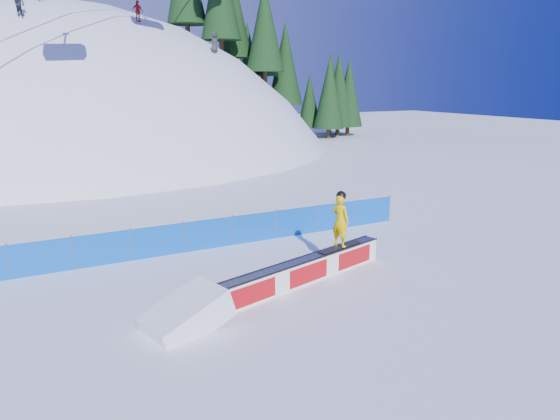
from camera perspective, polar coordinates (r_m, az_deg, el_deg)
ground at (r=15.50m, az=-9.51°, el=-10.22°), size 160.00×160.00×0.00m
snow_hill at (r=60.76m, az=-21.36°, el=-10.40°), size 64.00×64.00×64.00m
treeline at (r=61.02m, az=-1.32°, el=17.69°), size 21.75×13.09×21.75m
safety_fence at (r=19.35m, az=-13.72°, el=-3.49°), size 22.05×0.05×1.30m
rail_box at (r=16.41m, az=2.74°, el=-7.00°), size 7.02×2.36×0.86m
snow_ramp at (r=14.04m, az=-10.56°, el=-12.99°), size 2.61×2.00×1.44m
snowboarder at (r=17.20m, az=6.91°, el=-1.12°), size 1.93×0.84×1.99m
distant_skiers at (r=45.26m, az=-20.39°, el=20.72°), size 15.78×6.15×5.62m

